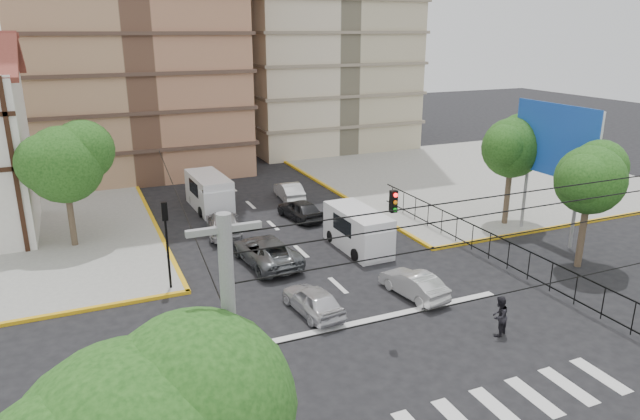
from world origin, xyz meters
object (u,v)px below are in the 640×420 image
traffic_light_nw (166,231)px  van_left_lane (210,194)px  car_white_front_right (414,284)px  van_right_lane (360,232)px  car_silver_front_left (313,300)px  pedestrian_crosswalk (499,316)px

traffic_light_nw → van_left_lane: 13.30m
traffic_light_nw → van_left_lane: (4.87, 12.23, -1.92)m
traffic_light_nw → car_white_front_right: bearing=-26.6°
van_right_lane → car_silver_front_left: bearing=-133.8°
van_right_lane → van_left_lane: (-6.14, 11.19, 0.06)m
van_left_lane → car_white_front_right: 18.48m
van_right_lane → car_silver_front_left: size_ratio=1.37×
van_left_lane → car_white_front_right: bearing=-74.6°
van_right_lane → pedestrian_crosswalk: size_ratio=2.98×
van_left_lane → car_silver_front_left: (0.64, -17.21, -0.54)m
traffic_light_nw → pedestrian_crosswalk: size_ratio=2.50×
car_white_front_right → traffic_light_nw: bearing=-35.6°
van_left_lane → pedestrian_crosswalk: (7.02, -22.12, -0.31)m
traffic_light_nw → van_right_lane: (11.01, 1.04, -1.98)m
van_left_lane → car_silver_front_left: van_left_lane is taller
van_left_lane → car_silver_front_left: 17.24m
car_silver_front_left → traffic_light_nw: bearing=-48.5°
car_silver_front_left → pedestrian_crosswalk: size_ratio=2.18×
van_right_lane → van_left_lane: bearing=117.4°
traffic_light_nw → car_silver_front_left: 7.83m
van_right_lane → van_left_lane: van_left_lane is taller
traffic_light_nw → car_white_front_right: traffic_light_nw is taller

